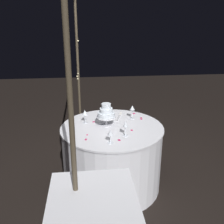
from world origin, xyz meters
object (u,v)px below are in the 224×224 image
wine_glass_4 (132,109)px  cake_knife (119,116)px  decorative_arch (75,61)px  wine_glass_3 (110,133)px  main_table (112,157)px  wine_glass_1 (107,109)px  wine_glass_0 (126,125)px  tiered_cake (106,113)px  wine_glass_2 (85,113)px

wine_glass_4 → cake_knife: wine_glass_4 is taller
decorative_arch → cake_knife: 0.94m
decorative_arch → wine_glass_3: (-0.39, -0.32, -0.64)m
main_table → wine_glass_1: 0.56m
decorative_arch → wine_glass_4: bearing=-71.0°
wine_glass_0 → wine_glass_4: wine_glass_0 is taller
wine_glass_0 → wine_glass_3: size_ratio=1.25×
tiered_cake → cake_knife: size_ratio=0.91×
wine_glass_1 → cake_knife: 0.19m
tiered_cake → wine_glass_3: size_ratio=1.90×
decorative_arch → wine_glass_2: decorative_arch is taller
wine_glass_0 → wine_glass_2: wine_glass_0 is taller
wine_glass_1 → wine_glass_4: (-0.04, -0.30, 0.01)m
wine_glass_1 → decorative_arch: bearing=127.2°
main_table → decorative_arch: bearing=90.0°
decorative_arch → wine_glass_0: decorative_arch is taller
wine_glass_3 → cake_knife: wine_glass_3 is taller
cake_knife → wine_glass_1: bearing=106.5°
tiered_cake → wine_glass_1: size_ratio=1.75×
tiered_cake → wine_glass_4: tiered_cake is taller
decorative_arch → wine_glass_0: 0.82m
main_table → wine_glass_1: size_ratio=7.73×
cake_knife → main_table: bearing=158.2°
main_table → wine_glass_2: size_ratio=7.41×
wine_glass_4 → cake_knife: bearing=59.1°
wine_glass_1 → wine_glass_4: size_ratio=0.90×
main_table → wine_glass_4: wine_glass_4 is taller
tiered_cake → wine_glass_4: (0.17, -0.33, -0.03)m
tiered_cake → wine_glass_2: (0.10, 0.24, -0.03)m
tiered_cake → wine_glass_3: (-0.43, -0.00, -0.05)m
main_table → wine_glass_4: 0.61m
wine_glass_1 → wine_glass_2: wine_glass_2 is taller
wine_glass_3 → decorative_arch: bearing=39.4°
cake_knife → decorative_arch: bearing=121.8°
main_table → wine_glass_1: (0.26, 0.03, 0.49)m
decorative_arch → cake_knife: bearing=-58.2°
main_table → wine_glass_0: 0.57m
main_table → wine_glass_4: size_ratio=6.99×
cake_knife → wine_glass_4: bearing=-120.9°
wine_glass_1 → wine_glass_3: size_ratio=1.09×
tiered_cake → wine_glass_0: size_ratio=1.53×
wine_glass_0 → wine_glass_4: 0.49m
decorative_arch → wine_glass_2: size_ratio=14.70×
wine_glass_1 → wine_glass_4: bearing=-98.1°
wine_glass_1 → cake_knife: (0.04, -0.15, -0.11)m
wine_glass_4 → wine_glass_2: bearing=97.2°
wine_glass_1 → main_table: bearing=-173.9°
tiered_cake → decorative_arch: bearing=98.4°
decorative_arch → tiered_cake: 0.67m
decorative_arch → main_table: decorative_arch is taller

